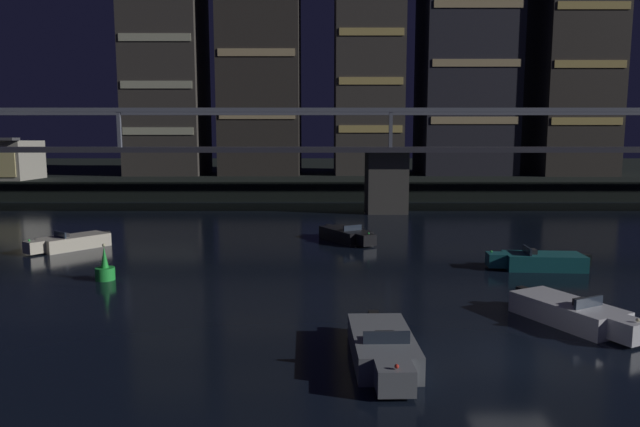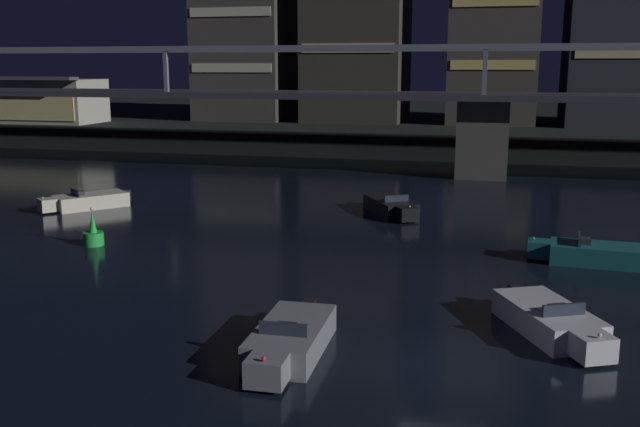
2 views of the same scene
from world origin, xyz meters
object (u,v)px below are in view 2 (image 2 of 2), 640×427
waterfront_pavilion (42,101)px  speedboat_mid_center (289,340)px  channel_buoy (93,235)px  speedboat_mid_right (392,207)px  speedboat_near_right (551,321)px  speedboat_far_left (87,201)px  speedboat_far_center (595,254)px  river_bridge (484,114)px

waterfront_pavilion → speedboat_mid_center: bearing=-49.3°
speedboat_mid_center → channel_buoy: bearing=141.0°
speedboat_mid_right → speedboat_near_right: bearing=-66.2°
speedboat_mid_right → speedboat_mid_center: bearing=-89.7°
speedboat_near_right → speedboat_far_left: same height
speedboat_mid_right → channel_buoy: bearing=-139.7°
speedboat_near_right → speedboat_far_center: (2.21, 8.67, 0.00)m
speedboat_mid_center → speedboat_mid_right: bearing=90.3°
speedboat_near_right → speedboat_mid_center: same height
speedboat_near_right → speedboat_mid_right: (-7.30, 16.59, 0.00)m
speedboat_mid_center → speedboat_far_left: 24.43m
speedboat_mid_center → speedboat_mid_right: same height
speedboat_mid_center → speedboat_far_center: (9.42, 12.08, 0.00)m
channel_buoy → speedboat_mid_right: bearing=40.3°
river_bridge → speedboat_far_center: river_bridge is taller
speedboat_mid_right → channel_buoy: (-12.00, -10.20, 0.06)m
speedboat_mid_center → speedboat_far_center: same height
river_bridge → speedboat_mid_right: 16.42m
speedboat_mid_center → channel_buoy: channel_buoy is taller
river_bridge → speedboat_far_center: (5.20, -23.21, -4.15)m
speedboat_far_center → channel_buoy: (-21.52, -2.27, 0.06)m
waterfront_pavilion → speedboat_mid_right: size_ratio=2.55×
speedboat_mid_right → river_bridge: bearing=74.2°
speedboat_mid_right → channel_buoy: size_ratio=2.76×
waterfront_pavilion → river_bridge: bearing=-14.9°
speedboat_mid_right → speedboat_far_center: size_ratio=0.93×
river_bridge → waterfront_pavilion: bearing=165.1°
speedboat_near_right → channel_buoy: 20.34m
speedboat_near_right → speedboat_far_center: bearing=75.7°
channel_buoy → speedboat_far_left: bearing=123.5°
river_bridge → speedboat_far_center: 24.14m
river_bridge → speedboat_mid_center: (-4.22, -35.29, -4.15)m
river_bridge → waterfront_pavilion: size_ratio=8.05×
speedboat_mid_center → channel_buoy: 15.58m
waterfront_pavilion → speedboat_mid_right: bearing=-33.9°
waterfront_pavilion → channel_buoy: bearing=-52.7°
waterfront_pavilion → speedboat_far_center: size_ratio=2.37×
speedboat_near_right → speedboat_far_left: (-24.34, 14.00, 0.00)m
speedboat_far_center → channel_buoy: size_ratio=2.97×
speedboat_far_left → channel_buoy: 9.11m
waterfront_pavilion → speedboat_mid_center: size_ratio=2.38×
speedboat_far_left → speedboat_far_center: same height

